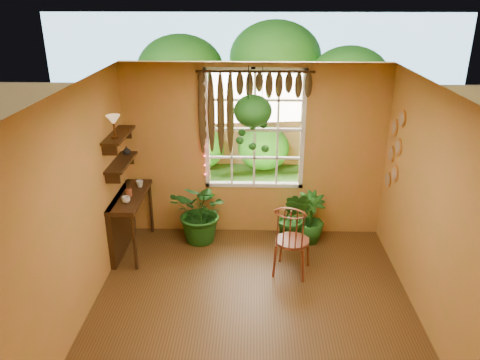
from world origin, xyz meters
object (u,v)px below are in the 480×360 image
object	(u,v)px
counter_ledge	(125,216)
potted_plant_left	(202,212)
potted_plant_mid	(294,218)
windsor_chair	(291,250)
hanging_basket	(253,116)

from	to	relation	value
counter_ledge	potted_plant_left	xyz separation A→B (m)	(1.12, 0.27, -0.05)
counter_ledge	potted_plant_mid	distance (m)	2.53
windsor_chair	potted_plant_mid	bearing A→B (deg)	99.75
potted_plant_left	potted_plant_mid	size ratio (longest dim) A/B	1.11
hanging_basket	potted_plant_mid	bearing A→B (deg)	-3.50
windsor_chair	potted_plant_mid	size ratio (longest dim) A/B	1.36
potted_plant_left	hanging_basket	bearing A→B (deg)	-1.28
windsor_chair	hanging_basket	size ratio (longest dim) A/B	1.02
windsor_chair	potted_plant_left	distance (m)	1.56
potted_plant_mid	counter_ledge	bearing A→B (deg)	-175.06
potted_plant_left	counter_ledge	bearing A→B (deg)	-166.33
windsor_chair	potted_plant_mid	world-z (taller)	windsor_chair
counter_ledge	windsor_chair	xyz separation A→B (m)	(2.43, -0.57, -0.20)
counter_ledge	hanging_basket	bearing A→B (deg)	7.77
potted_plant_left	windsor_chair	bearing A→B (deg)	-33.00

